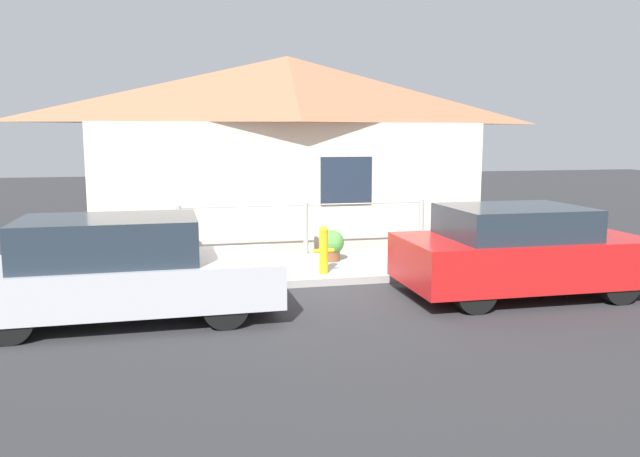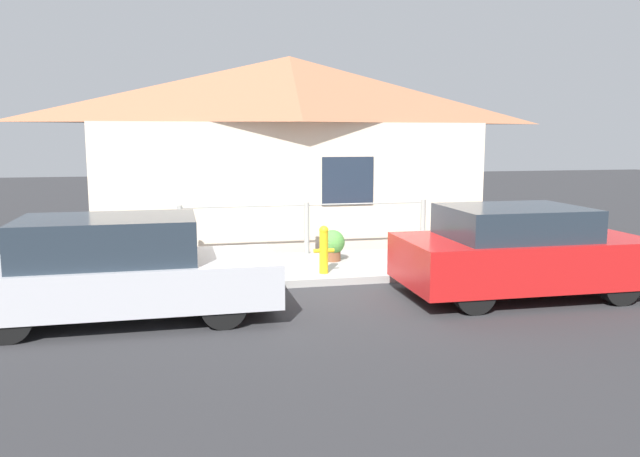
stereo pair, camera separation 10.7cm
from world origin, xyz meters
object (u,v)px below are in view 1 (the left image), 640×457
(car_right, at_px, (519,251))
(potted_plant_near_hydrant, at_px, (332,244))
(fire_hydrant, at_px, (324,248))
(car_left, at_px, (120,270))

(car_right, bearing_deg, potted_plant_near_hydrant, 131.44)
(fire_hydrant, relative_size, potted_plant_near_hydrant, 1.40)
(fire_hydrant, bearing_deg, car_right, -31.41)
(car_left, distance_m, fire_hydrant, 3.51)
(car_right, relative_size, fire_hydrant, 4.52)
(car_right, distance_m, fire_hydrant, 3.10)
(car_left, distance_m, car_right, 5.76)
(car_right, bearing_deg, car_left, -179.49)
(fire_hydrant, height_order, potted_plant_near_hydrant, fire_hydrant)
(fire_hydrant, distance_m, potted_plant_near_hydrant, 1.07)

